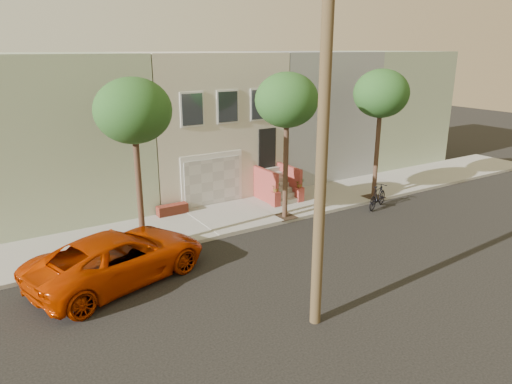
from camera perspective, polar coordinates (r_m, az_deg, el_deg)
ground at (r=17.67m, az=8.22°, el=-7.74°), size 90.00×90.00×0.00m
sidewalk at (r=21.66m, az=-0.89°, el=-2.57°), size 40.00×3.70×0.15m
house_row at (r=25.84m, az=-7.73°, el=8.67°), size 33.10×11.70×7.00m
tree_left at (r=16.92m, az=-14.67°, el=9.39°), size 2.70×2.57×6.30m
tree_mid at (r=19.85m, az=3.77°, el=10.96°), size 2.70×2.57×6.30m
tree_right at (r=23.48m, az=14.96°, el=11.38°), size 2.70×2.57×6.30m
pickup_truck at (r=16.10m, az=-16.29°, el=-7.62°), size 6.45×4.31×1.64m
motorcycle at (r=23.14m, az=14.55°, el=-0.52°), size 1.98×1.24×1.15m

